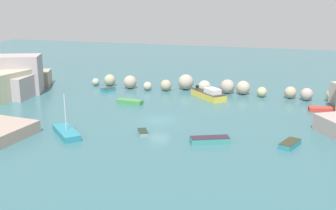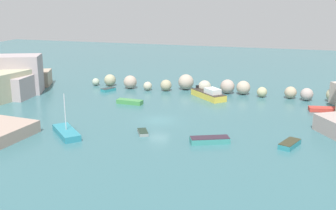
{
  "view_description": "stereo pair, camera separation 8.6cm",
  "coord_description": "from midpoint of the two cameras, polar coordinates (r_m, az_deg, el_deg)",
  "views": [
    {
      "loc": [
        15.9,
        -49.62,
        16.12
      ],
      "look_at": [
        0.0,
        4.27,
        1.0
      ],
      "focal_mm": 44.52,
      "sensor_mm": 36.0,
      "label": 1
    },
    {
      "loc": [
        15.98,
        -49.59,
        16.12
      ],
      "look_at": [
        0.0,
        4.27,
        1.0
      ],
      "focal_mm": 44.52,
      "sensor_mm": 36.0,
      "label": 2
    }
  ],
  "objects": [
    {
      "name": "moored_boat_2",
      "position": [
        62.7,
        20.66,
        -0.56
      ],
      "size": [
        4.43,
        2.12,
        0.57
      ],
      "rotation": [
        0.0,
        0.0,
        0.16
      ],
      "color": "#C7392F",
      "rests_on": "cove_water"
    },
    {
      "name": "moored_boat_6",
      "position": [
        46.67,
        5.79,
        -4.79
      ],
      "size": [
        4.59,
        3.06,
        0.67
      ],
      "rotation": [
        0.0,
        0.0,
        3.55
      ],
      "color": "teal",
      "rests_on": "cove_water"
    },
    {
      "name": "moored_boat_5",
      "position": [
        47.22,
        16.37,
        -5.15
      ],
      "size": [
        2.45,
        3.47,
        0.6
      ],
      "rotation": [
        0.0,
        0.0,
        4.33
      ],
      "color": "teal",
      "rests_on": "cove_water"
    },
    {
      "name": "moored_boat_3",
      "position": [
        50.2,
        -13.69,
        -3.67
      ],
      "size": [
        5.33,
        5.3,
        5.01
      ],
      "rotation": [
        0.0,
        0.0,
        2.36
      ],
      "color": "teal",
      "rests_on": "cove_water"
    },
    {
      "name": "rock_breakwater",
      "position": [
        69.79,
        5.71,
        2.55
      ],
      "size": [
        41.87,
        4.52,
        2.65
      ],
      "color": "#A0AE96",
      "rests_on": "ground"
    },
    {
      "name": "moored_boat_7",
      "position": [
        66.15,
        5.68,
        1.48
      ],
      "size": [
        6.44,
        6.5,
        1.8
      ],
      "rotation": [
        0.0,
        0.0,
        5.49
      ],
      "color": "gold",
      "rests_on": "cove_water"
    },
    {
      "name": "moored_boat_1",
      "position": [
        62.93,
        -5.22,
        0.45
      ],
      "size": [
        4.01,
        1.58,
        0.63
      ],
      "rotation": [
        0.0,
        0.0,
        6.21
      ],
      "color": "#428D48",
      "rests_on": "cove_water"
    },
    {
      "name": "moored_boat_0",
      "position": [
        71.57,
        -8.15,
        2.11
      ],
      "size": [
        2.2,
        2.73,
        0.53
      ],
      "rotation": [
        0.0,
        0.0,
        4.25
      ],
      "color": "teal",
      "rests_on": "cove_water"
    },
    {
      "name": "cove_water",
      "position": [
        54.54,
        -1.23,
        -2.13
      ],
      "size": [
        160.0,
        160.0,
        0.0
      ],
      "primitive_type": "plane",
      "color": "#36646B",
      "rests_on": "ground"
    },
    {
      "name": "moored_boat_4",
      "position": [
        49.42,
        -3.43,
        -3.75
      ],
      "size": [
        1.96,
        2.45,
        0.42
      ],
      "rotation": [
        0.0,
        0.0,
        2.06
      ],
      "color": "gray",
      "rests_on": "cove_water"
    }
  ]
}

